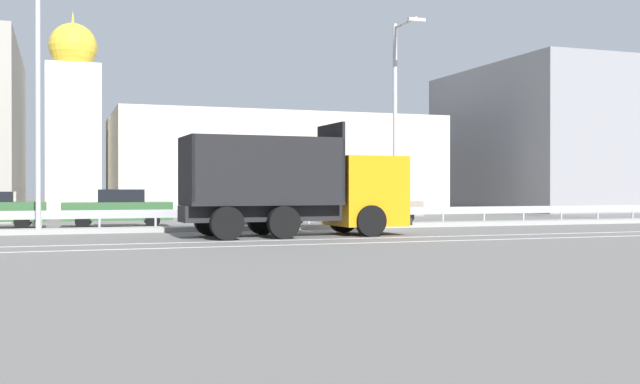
{
  "coord_description": "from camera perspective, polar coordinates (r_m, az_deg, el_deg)",
  "views": [
    {
      "loc": [
        -10.75,
        -26.1,
        1.61
      ],
      "look_at": [
        -1.69,
        -0.25,
        1.46
      ],
      "focal_mm": 42.0,
      "sensor_mm": 36.0,
      "label": 1
    }
  ],
  "objects": [
    {
      "name": "street_lamp_1",
      "position": [
        27.82,
        -20.71,
        9.09
      ],
      "size": [
        0.7,
        2.7,
        10.61
      ],
      "color": "#ADADB2",
      "rests_on": "ground_plane"
    },
    {
      "name": "median_guardrail",
      "position": [
        31.06,
        0.95,
        -1.61
      ],
      "size": [
        68.8,
        0.09,
        0.78
      ],
      "color": "#9EA0A5",
      "rests_on": "ground_plane"
    },
    {
      "name": "church_tower",
      "position": [
        54.47,
        -18.3,
        5.27
      ],
      "size": [
        3.6,
        3.6,
        13.84
      ],
      "color": "silver",
      "rests_on": "ground_plane"
    },
    {
      "name": "median_road_sign",
      "position": [
        29.77,
        1.36,
        -0.08
      ],
      "size": [
        0.86,
        0.16,
        2.58
      ],
      "color": "white",
      "rests_on": "ground_plane"
    },
    {
      "name": "lane_strip_1",
      "position": [
        21.55,
        0.88,
        -3.96
      ],
      "size": [
        68.8,
        0.16,
        0.01
      ],
      "primitive_type": "cube",
      "color": "silver",
      "rests_on": "ground_plane"
    },
    {
      "name": "parked_car_3",
      "position": [
        31.8,
        -15.09,
        -1.2
      ],
      "size": [
        4.46,
        2.23,
        1.55
      ],
      "rotation": [
        0.0,
        0.0,
        1.5
      ],
      "color": "#335B33",
      "rests_on": "ground_plane"
    },
    {
      "name": "background_building_1",
      "position": [
        50.78,
        -3.75,
        2.06
      ],
      "size": [
        20.91,
        11.58,
        6.33
      ],
      "primitive_type": "cube",
      "color": "beige",
      "rests_on": "ground_plane"
    },
    {
      "name": "lane_strip_0",
      "position": [
        23.32,
        -0.72,
        -3.64
      ],
      "size": [
        68.8,
        0.16,
        0.01
      ],
      "primitive_type": "cube",
      "color": "silver",
      "rests_on": "ground_plane"
    },
    {
      "name": "parked_car_5",
      "position": [
        34.71,
        4.15,
        -1.15
      ],
      "size": [
        4.25,
        1.91,
        1.4
      ],
      "rotation": [
        0.0,
        0.0,
        1.57
      ],
      "color": "gray",
      "rests_on": "ground_plane"
    },
    {
      "name": "background_building_2",
      "position": [
        61.6,
        21.31,
        3.6
      ],
      "size": [
        22.89,
        15.95,
        10.33
      ],
      "primitive_type": "cube",
      "color": "gray",
      "rests_on": "ground_plane"
    },
    {
      "name": "ground_plane",
      "position": [
        28.28,
        3.07,
        -2.95
      ],
      "size": [
        320.0,
        320.0,
        0.0
      ],
      "primitive_type": "plane",
      "color": "#605E5B"
    },
    {
      "name": "dump_truck",
      "position": [
        25.34,
        0.2,
        -0.21
      ],
      "size": [
        7.66,
        2.85,
        3.78
      ],
      "rotation": [
        0.0,
        0.0,
        -1.54
      ],
      "color": "orange",
      "rests_on": "ground_plane"
    },
    {
      "name": "median_island",
      "position": [
        29.89,
        1.79,
        -2.6
      ],
      "size": [
        37.84,
        1.1,
        0.18
      ],
      "primitive_type": "cube",
      "color": "gray",
      "rests_on": "ground_plane"
    },
    {
      "name": "parked_car_4",
      "position": [
        32.74,
        -4.32,
        -1.31
      ],
      "size": [
        3.99,
        1.8,
        1.36
      ],
      "rotation": [
        0.0,
        0.0,
        -1.57
      ],
      "color": "navy",
      "rests_on": "ground_plane"
    },
    {
      "name": "street_lamp_2",
      "position": [
        30.96,
        5.86,
        5.94
      ],
      "size": [
        0.7,
        2.09,
        8.37
      ],
      "color": "#ADADB2",
      "rests_on": "ground_plane"
    }
  ]
}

